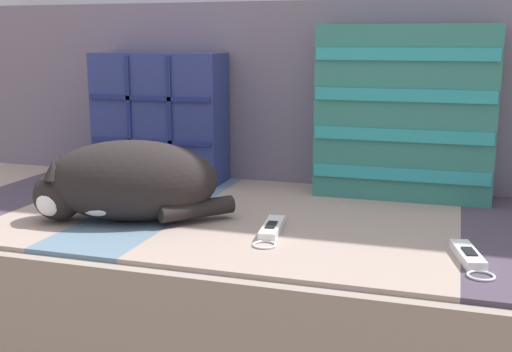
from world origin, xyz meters
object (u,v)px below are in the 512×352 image
object	(u,v)px
sleeping_cat	(123,183)
game_remote_far	(272,229)
throw_pillow_quilted	(160,117)
game_remote_near	(469,257)
couch	(203,289)
throw_pillow_striped	(404,113)

from	to	relation	value
sleeping_cat	game_remote_far	xyz separation A→B (m)	(0.35, 0.01, -0.08)
throw_pillow_quilted	game_remote_near	world-z (taller)	throw_pillow_quilted
game_remote_near	game_remote_far	world-z (taller)	same
sleeping_cat	game_remote_far	bearing A→B (deg)	1.18
game_remote_far	sleeping_cat	bearing A→B (deg)	-178.82
sleeping_cat	game_remote_near	distance (m)	0.75
sleeping_cat	game_remote_near	size ratio (longest dim) A/B	2.28
couch	throw_pillow_striped	world-z (taller)	throw_pillow_striped
throw_pillow_quilted	sleeping_cat	xyz separation A→B (m)	(0.11, -0.42, -0.10)
couch	sleeping_cat	distance (m)	0.38
throw_pillow_quilted	couch	bearing A→B (deg)	-47.01
couch	throw_pillow_quilted	world-z (taller)	throw_pillow_quilted
couch	throw_pillow_quilted	size ratio (longest dim) A/B	4.59
couch	throw_pillow_quilted	bearing A→B (deg)	132.99
throw_pillow_quilted	game_remote_near	size ratio (longest dim) A/B	2.00
sleeping_cat	throw_pillow_quilted	bearing A→B (deg)	104.59
throw_pillow_quilted	throw_pillow_striped	xyz separation A→B (m)	(0.69, -0.00, 0.04)
couch	sleeping_cat	xyz separation A→B (m)	(-0.12, -0.18, 0.31)
couch	throw_pillow_striped	size ratio (longest dim) A/B	3.92
throw_pillow_striped	game_remote_far	world-z (taller)	throw_pillow_striped
game_remote_near	throw_pillow_striped	bearing A→B (deg)	109.17
throw_pillow_striped	game_remote_near	size ratio (longest dim) A/B	2.35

